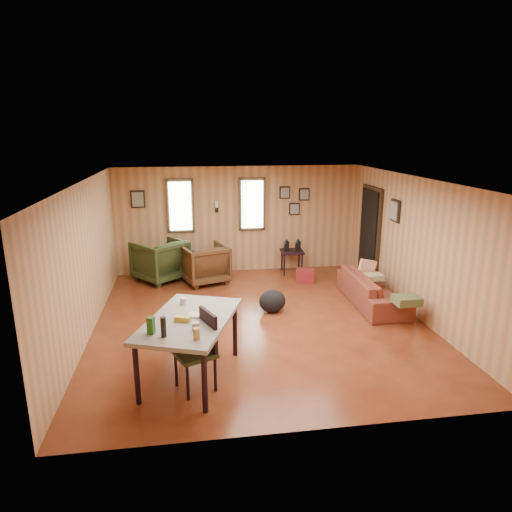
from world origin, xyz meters
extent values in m
cube|color=brown|center=(0.00, 0.00, -0.01)|extent=(5.50, 6.00, 0.02)
cube|color=#997C5B|center=(0.00, 0.00, 2.41)|extent=(5.50, 6.00, 0.02)
cube|color=tan|center=(0.00, 3.01, 1.20)|extent=(5.50, 0.02, 2.40)
cube|color=tan|center=(0.00, -3.01, 1.20)|extent=(5.50, 0.02, 2.40)
cube|color=tan|center=(-2.76, 0.00, 1.20)|extent=(0.02, 6.00, 2.40)
cube|color=tan|center=(2.76, 0.00, 1.20)|extent=(0.02, 6.00, 2.40)
cube|color=black|center=(-1.30, 2.97, 1.55)|extent=(0.60, 0.05, 1.20)
cube|color=#E0F2D1|center=(-1.30, 2.93, 1.55)|extent=(0.48, 0.04, 1.06)
cube|color=black|center=(0.30, 2.97, 1.55)|extent=(0.60, 0.05, 1.20)
cube|color=#E0F2D1|center=(0.30, 2.93, 1.55)|extent=(0.48, 0.04, 1.06)
cube|color=black|center=(-0.50, 2.95, 1.45)|extent=(0.07, 0.05, 0.12)
cylinder|color=silver|center=(-0.50, 2.89, 1.58)|extent=(0.07, 0.07, 0.14)
cube|color=black|center=(2.72, 1.95, 1.00)|extent=(0.06, 1.00, 2.05)
cube|color=black|center=(2.68, 1.95, 1.00)|extent=(0.04, 0.82, 1.90)
cube|color=black|center=(1.05, 2.97, 1.80)|extent=(0.24, 0.04, 0.28)
cube|color=#9E998C|center=(1.05, 2.94, 1.80)|extent=(0.19, 0.02, 0.22)
cube|color=black|center=(1.50, 2.97, 1.75)|extent=(0.24, 0.04, 0.28)
cube|color=#9E998C|center=(1.50, 2.94, 1.75)|extent=(0.19, 0.02, 0.22)
cube|color=black|center=(1.28, 2.97, 1.42)|extent=(0.24, 0.04, 0.28)
cube|color=#9E998C|center=(1.28, 2.94, 1.42)|extent=(0.19, 0.02, 0.22)
cube|color=black|center=(-2.20, 2.97, 1.72)|extent=(0.30, 0.04, 0.38)
cube|color=#9E998C|center=(-2.20, 2.94, 1.72)|extent=(0.24, 0.02, 0.31)
cube|color=black|center=(2.72, 0.85, 1.70)|extent=(0.04, 0.34, 0.42)
cube|color=#9E998C|center=(2.69, 0.85, 1.70)|extent=(0.02, 0.27, 0.34)
imported|color=brown|center=(2.22, 0.48, 0.38)|extent=(0.61, 1.98, 0.77)
imported|color=#482B15|center=(-0.83, 2.23, 0.46)|extent=(1.10, 1.07, 0.91)
imported|color=#2B3618|center=(-1.77, 2.53, 0.49)|extent=(1.30, 1.29, 0.98)
cube|color=black|center=(-1.15, 2.54, 0.52)|extent=(0.67, 0.64, 0.04)
cube|color=black|center=(-1.15, 2.54, 0.17)|extent=(0.61, 0.58, 0.03)
cylinder|color=black|center=(-1.43, 2.45, 0.26)|extent=(0.05, 0.05, 0.51)
cylinder|color=black|center=(-1.02, 2.28, 0.26)|extent=(0.05, 0.05, 0.51)
cylinder|color=black|center=(-1.28, 2.80, 0.26)|extent=(0.05, 0.05, 0.51)
cylinder|color=black|center=(-0.87, 2.63, 0.26)|extent=(0.05, 0.05, 0.51)
cube|color=#4D3D33|center=(-1.26, 2.59, 0.60)|extent=(0.10, 0.05, 0.12)
cube|color=#4D3D33|center=(-1.06, 2.50, 0.60)|extent=(0.09, 0.05, 0.11)
cube|color=black|center=(1.17, 2.62, 0.50)|extent=(0.54, 0.54, 0.04)
cylinder|color=black|center=(0.95, 2.44, 0.25)|extent=(0.04, 0.04, 0.50)
cylinder|color=black|center=(1.35, 2.41, 0.25)|extent=(0.04, 0.04, 0.50)
cylinder|color=black|center=(0.98, 2.84, 0.25)|extent=(0.04, 0.04, 0.50)
cylinder|color=black|center=(1.38, 2.81, 0.25)|extent=(0.04, 0.04, 0.50)
cube|color=black|center=(1.04, 2.63, 0.61)|extent=(0.12, 0.12, 0.18)
cone|color=black|center=(1.04, 2.63, 0.75)|extent=(0.16, 0.16, 0.10)
cube|color=black|center=(1.30, 2.61, 0.61)|extent=(0.12, 0.12, 0.18)
cone|color=black|center=(1.30, 2.61, 0.75)|extent=(0.16, 0.16, 0.10)
cube|color=maroon|center=(1.30, 1.95, 0.14)|extent=(0.45, 0.37, 0.28)
ellipsoid|color=black|center=(0.29, 0.37, 0.21)|extent=(0.52, 0.41, 0.41)
cube|color=#4E5831|center=(2.33, -0.63, 0.49)|extent=(0.42, 0.34, 0.13)
cube|color=red|center=(2.26, 0.92, 0.58)|extent=(0.37, 0.10, 0.37)
cube|color=tan|center=(2.29, 0.66, 0.47)|extent=(0.36, 0.28, 0.10)
cube|color=gray|center=(-1.18, -1.68, 0.81)|extent=(1.49, 1.88, 0.05)
cylinder|color=black|center=(-1.81, -2.20, 0.39)|extent=(0.08, 0.08, 0.79)
cylinder|color=black|center=(-1.03, -2.49, 0.39)|extent=(0.08, 0.08, 0.79)
cylinder|color=black|center=(-1.32, -0.86, 0.39)|extent=(0.08, 0.08, 0.79)
cylinder|color=black|center=(-0.54, -1.15, 0.39)|extent=(0.08, 0.08, 0.79)
cylinder|color=#A9A3A0|center=(-1.11, -2.05, 0.89)|extent=(0.11, 0.11, 0.10)
cylinder|color=#A9A3A0|center=(-1.25, -1.18, 0.89)|extent=(0.11, 0.11, 0.10)
cube|color=#23521D|center=(-1.63, -2.07, 0.94)|extent=(0.10, 0.10, 0.21)
cylinder|color=black|center=(-1.48, -2.17, 0.96)|extent=(0.08, 0.08, 0.24)
cylinder|color=#AD8744|center=(-1.10, -2.29, 0.90)|extent=(0.10, 0.10, 0.13)
cylinder|color=#A9A3A0|center=(-1.09, -1.59, 0.85)|extent=(0.28, 0.28, 0.02)
cube|color=gold|center=(-1.27, -1.76, 0.87)|extent=(0.22, 0.15, 0.07)
cube|color=#2B3618|center=(-1.13, -1.97, 0.49)|extent=(0.60, 0.60, 0.05)
cube|color=black|center=(-0.95, -1.89, 0.76)|extent=(0.21, 0.42, 0.50)
cylinder|color=black|center=(-1.23, -2.21, 0.24)|extent=(0.05, 0.05, 0.48)
cylinder|color=black|center=(-0.89, -2.07, 0.24)|extent=(0.05, 0.05, 0.48)
cylinder|color=black|center=(-1.37, -1.87, 0.24)|extent=(0.05, 0.05, 0.48)
cylinder|color=black|center=(-1.03, -1.73, 0.24)|extent=(0.05, 0.05, 0.48)
camera|label=1|loc=(-1.15, -7.15, 3.15)|focal=32.00mm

